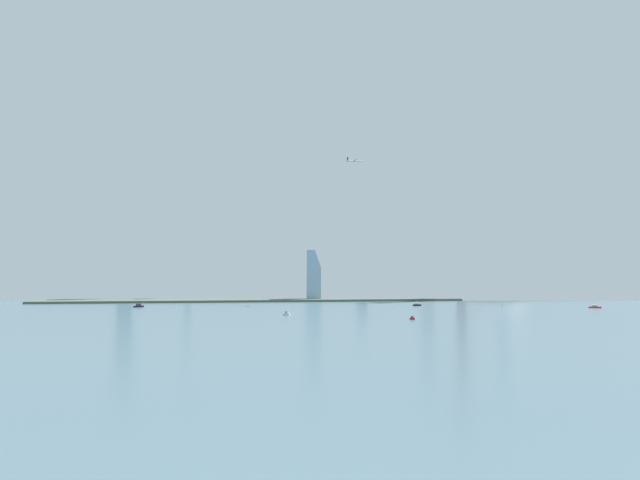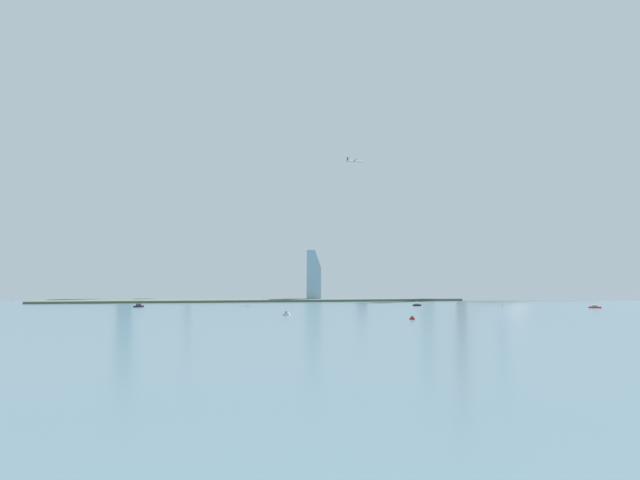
% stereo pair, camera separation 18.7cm
% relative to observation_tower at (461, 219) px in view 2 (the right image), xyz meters
% --- Properties ---
extents(ground_plane, '(6000.00, 6000.00, 0.00)m').
position_rel_observation_tower_xyz_m(ground_plane, '(-238.62, -481.51, -141.44)').
color(ground_plane, '#49636F').
extents(waterfront_pier, '(945.65, 75.42, 3.55)m').
position_rel_observation_tower_xyz_m(waterfront_pier, '(-238.62, -1.98, -139.66)').
color(waterfront_pier, '#4E5C4A').
rests_on(waterfront_pier, ground).
extents(observation_tower, '(33.31, 33.31, 320.22)m').
position_rel_observation_tower_xyz_m(observation_tower, '(0.00, 0.00, 0.00)').
color(observation_tower, '#755F5A').
rests_on(observation_tower, ground).
extents(stadium_dome, '(109.51, 109.51, 43.43)m').
position_rel_observation_tower_xyz_m(stadium_dome, '(74.39, 7.17, -129.88)').
color(stadium_dome, '#C3B097').
rests_on(stadium_dome, ground).
extents(skyscraper_0, '(26.46, 22.89, 144.92)m').
position_rel_observation_tower_xyz_m(skyscraper_0, '(-578.61, 64.24, -71.28)').
color(skyscraper_0, slate).
rests_on(skyscraper_0, ground).
extents(skyscraper_1, '(16.86, 13.13, 186.20)m').
position_rel_observation_tower_xyz_m(skyscraper_1, '(107.57, 71.01, -55.93)').
color(skyscraper_1, '#94A5C7').
rests_on(skyscraper_1, ground).
extents(skyscraper_2, '(12.88, 24.81, 109.85)m').
position_rel_observation_tower_xyz_m(skyscraper_2, '(-473.07, 68.89, -86.51)').
color(skyscraper_2, '#B0BDC0').
rests_on(skyscraper_2, ground).
extents(skyscraper_3, '(20.64, 16.67, 160.61)m').
position_rel_observation_tower_xyz_m(skyscraper_3, '(-40.41, 66.87, -63.25)').
color(skyscraper_3, '#AFBBC9').
rests_on(skyscraper_3, ground).
extents(skyscraper_4, '(24.05, 25.98, 96.06)m').
position_rel_observation_tower_xyz_m(skyscraper_4, '(-261.92, 3.91, -96.67)').
color(skyscraper_4, '#8AB0C9').
rests_on(skyscraper_4, ground).
extents(skyscraper_5, '(16.35, 22.39, 50.63)m').
position_rel_observation_tower_xyz_m(skyscraper_5, '(-169.85, 41.53, -118.21)').
color(skyscraper_5, '#6675A8').
rests_on(skyscraper_5, ground).
extents(skyscraper_6, '(12.84, 21.46, 126.44)m').
position_rel_observation_tower_xyz_m(skyscraper_6, '(-252.11, 55.04, -81.17)').
color(skyscraper_6, '#B6AA9E').
rests_on(skyscraper_6, ground).
extents(boat_1, '(11.71, 5.08, 9.34)m').
position_rel_observation_tower_xyz_m(boat_1, '(-132.09, -164.64, -139.79)').
color(boat_1, black).
rests_on(boat_1, ground).
extents(boat_2, '(8.11, 6.11, 9.47)m').
position_rel_observation_tower_xyz_m(boat_2, '(-334.07, -317.12, -139.75)').
color(boat_2, white).
rests_on(boat_2, ground).
extents(boat_3, '(3.90, 6.72, 3.53)m').
position_rel_observation_tower_xyz_m(boat_3, '(-209.31, -395.63, -140.11)').
color(boat_3, red).
rests_on(boat_3, ground).
extents(boat_4, '(13.87, 11.35, 4.99)m').
position_rel_observation_tower_xyz_m(boat_4, '(-525.53, -140.62, -139.63)').
color(boat_4, black).
rests_on(boat_4, ground).
extents(boat_5, '(16.01, 14.37, 3.90)m').
position_rel_observation_tower_xyz_m(boat_5, '(94.13, -244.89, -140.01)').
color(boat_5, '#B8242D').
rests_on(boat_5, ground).
extents(channel_buoy_0, '(1.17, 1.17, 2.50)m').
position_rel_observation_tower_xyz_m(channel_buoy_0, '(-15.43, -192.42, -140.19)').
color(channel_buoy_0, green).
rests_on(channel_buoy_0, ground).
extents(channel_buoy_1, '(1.61, 1.61, 2.11)m').
position_rel_observation_tower_xyz_m(channel_buoy_1, '(-474.20, -168.18, -140.38)').
color(channel_buoy_1, yellow).
rests_on(channel_buoy_1, ground).
extents(airplane, '(28.02, 29.27, 7.53)m').
position_rel_observation_tower_xyz_m(airplane, '(-202.28, -58.84, 86.96)').
color(airplane, silver).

